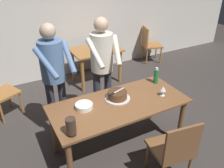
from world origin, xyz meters
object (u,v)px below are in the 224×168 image
Objects in this scene: hurricane_lamp at (71,127)px; background_table at (96,56)px; person_cutting_cake at (102,62)px; person_standing_beside at (53,72)px; background_chair_0 at (150,43)px; main_dining_table at (119,110)px; cake_knife at (114,93)px; cake_on_platter at (117,95)px; plate_stack at (84,106)px; chair_near_side at (174,149)px; wine_glass_near at (163,89)px; water_bottle at (156,76)px.

hurricane_lamp is 0.21× the size of background_table.
person_standing_beside is at bearing 177.55° from person_cutting_cake.
person_cutting_cake reaches higher than background_chair_0.
background_chair_0 is (2.97, 2.61, -0.37)m from hurricane_lamp.
main_dining_table is 1.04× the size of person_cutting_cake.
background_table is at bearing 59.60° from hurricane_lamp.
cake_knife is at bearing 116.12° from main_dining_table.
cake_on_platter is 3.14m from background_chair_0.
cake_knife is at bearing 27.51° from hurricane_lamp.
plate_stack reaches higher than main_dining_table.
plate_stack is at bearing 166.25° from main_dining_table.
person_cutting_cake is 1.00× the size of person_standing_beside.
cake_on_platter is 0.97m from chair_near_side.
wine_glass_near reaches higher than cake_on_platter.
plate_stack is 0.24× the size of background_chair_0.
plate_stack is at bearing -118.75° from background_table.
hurricane_lamp is 0.23× the size of background_chair_0.
plate_stack is 0.64m from person_standing_beside.
background_chair_0 reaches higher than wine_glass_near.
chair_near_side is 1.00× the size of background_chair_0.
plate_stack is (-0.45, 0.11, 0.14)m from main_dining_table.
main_dining_table is at bearing 20.91° from hurricane_lamp.
plate_stack is (-0.41, 0.03, -0.09)m from cake_knife.
hurricane_lamp reaches higher than cake_knife.
hurricane_lamp is at bearing -138.65° from background_chair_0.
cake_on_platter is 0.58m from person_cutting_cake.
chair_near_side is at bearing -51.03° from plate_stack.
background_chair_0 is at bearing 46.36° from main_dining_table.
wine_glass_near is at bearing -53.18° from person_cutting_cake.
main_dining_table is 0.83m from hurricane_lamp.
cake_on_platter is 0.48m from plate_stack.
cake_knife is 0.68m from wine_glass_near.
chair_near_side is (0.31, -0.86, -0.37)m from cake_knife.
main_dining_table reaches higher than background_table.
background_table is (0.30, 2.75, 0.09)m from chair_near_side.
person_cutting_cake is (0.81, 0.90, 0.22)m from hurricane_lamp.
background_table is (-0.03, 2.09, -0.28)m from wine_glass_near.
cake_on_platter is 1.62× the size of hurricane_lamp.
hurricane_lamp is 0.96m from person_standing_beside.
background_table is at bearing 90.95° from wine_glass_near.
background_table is at bearing 83.74° from chair_near_side.
cake_knife reaches higher than cake_on_platter.
main_dining_table is 1.79× the size of background_table.
cake_on_platter is at bearing -38.80° from person_standing_beside.
cake_knife is 0.80m from hurricane_lamp.
person_standing_beside is at bearing 110.22° from plate_stack.
background_table is at bearing 69.22° from person_cutting_cake.
water_bottle is (1.20, 0.11, 0.08)m from plate_stack.
background_table is (1.22, 1.33, -0.50)m from person_standing_beside.
chair_near_side is at bearing -74.55° from cake_on_platter.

